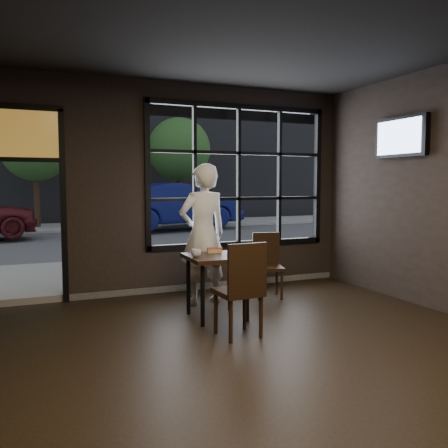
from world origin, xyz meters
name	(u,v)px	position (x,y,z in m)	size (l,w,h in m)	color
floor	(279,378)	(0.00, 0.00, -0.01)	(6.00, 7.00, 0.02)	black
window_frame	(239,176)	(1.20, 3.50, 1.80)	(3.06, 0.12, 2.28)	black
stained_transom	(14,133)	(-2.10, 3.50, 2.35)	(1.20, 0.06, 0.70)	orange
street_asphalt	(65,214)	(0.00, 24.00, -0.02)	(60.00, 41.00, 0.04)	#545456
building_across	(63,71)	(0.00, 23.00, 7.50)	(28.00, 12.00, 15.00)	#5B5956
cafe_table	(217,286)	(0.18, 1.91, 0.40)	(0.73, 0.73, 0.80)	black
chair_near	(238,289)	(0.13, 1.17, 0.53)	(0.46, 0.46, 1.05)	black
chair_window	(268,266)	(1.28, 2.60, 0.47)	(0.41, 0.41, 0.95)	black
man	(203,234)	(0.28, 2.67, 0.98)	(0.71, 0.47, 1.95)	white
hotdog	(215,251)	(0.23, 2.11, 0.82)	(0.20, 0.08, 0.06)	tan
cup	(196,253)	(-0.10, 1.89, 0.84)	(0.12, 0.12, 0.10)	silver
tv	(401,137)	(2.93, 1.78, 2.33)	(0.11, 0.97, 0.57)	black
navy_car	(176,205)	(2.97, 12.76, 0.90)	(1.69, 4.83, 1.59)	#0B114A
tree_left	(35,147)	(-1.61, 15.03, 2.99)	(2.49, 2.49, 4.25)	#332114
tree_right	(179,150)	(3.78, 14.95, 3.04)	(2.53, 2.53, 4.32)	#332114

